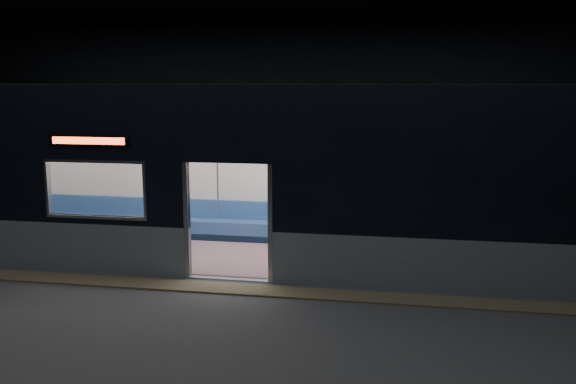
# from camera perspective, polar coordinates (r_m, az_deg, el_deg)

# --- Properties ---
(station_floor) EXTENTS (24.00, 14.00, 0.01)m
(station_floor) POSITION_cam_1_polar(r_m,az_deg,el_deg) (9.79, -7.18, -10.09)
(station_floor) COLOR #47494C
(station_floor) RESTS_ON ground
(station_envelope) EXTENTS (24.00, 14.00, 5.00)m
(station_envelope) POSITION_cam_1_polar(r_m,az_deg,el_deg) (9.19, -7.70, 11.90)
(station_envelope) COLOR black
(station_envelope) RESTS_ON station_floor
(tactile_strip) EXTENTS (22.80, 0.50, 0.03)m
(tactile_strip) POSITION_cam_1_polar(r_m,az_deg,el_deg) (10.28, -6.27, -8.95)
(tactile_strip) COLOR #8C7F59
(tactile_strip) RESTS_ON station_floor
(metro_car) EXTENTS (18.00, 3.04, 3.35)m
(metro_car) POSITION_cam_1_polar(r_m,az_deg,el_deg) (11.74, -3.72, 2.68)
(metro_car) COLOR #8897A2
(metro_car) RESTS_ON station_floor
(passenger) EXTENTS (0.41, 0.71, 1.41)m
(passenger) POSITION_cam_1_polar(r_m,az_deg,el_deg) (12.57, 8.24, -1.66)
(passenger) COLOR black
(passenger) RESTS_ON metro_car
(handbag) EXTENTS (0.37, 0.34, 0.15)m
(handbag) POSITION_cam_1_polar(r_m,az_deg,el_deg) (12.37, 8.27, -2.44)
(handbag) COLOR black
(handbag) RESTS_ON passenger
(transit_map) EXTENTS (1.04, 0.03, 0.68)m
(transit_map) POSITION_cam_1_polar(r_m,az_deg,el_deg) (12.86, 2.43, 1.76)
(transit_map) COLOR white
(transit_map) RESTS_ON metro_car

